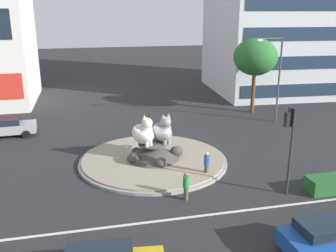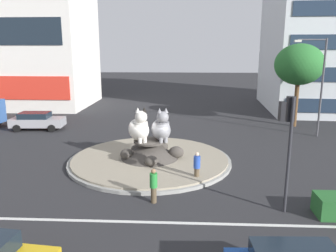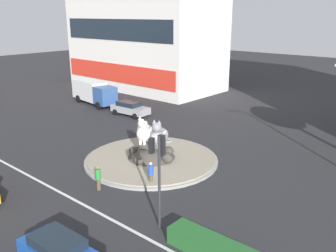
{
  "view_description": "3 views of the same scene",
  "coord_description": "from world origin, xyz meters",
  "px_view_note": "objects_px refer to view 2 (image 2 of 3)",
  "views": [
    {
      "loc": [
        -4.39,
        -23.73,
        10.14
      ],
      "look_at": [
        1.17,
        0.51,
        2.34
      ],
      "focal_mm": 40.44,
      "sensor_mm": 36.0,
      "label": 1
    },
    {
      "loc": [
        2.11,
        -19.93,
        6.94
      ],
      "look_at": [
        1.15,
        -0.28,
        2.38
      ],
      "focal_mm": 35.82,
      "sensor_mm": 36.0,
      "label": 2
    },
    {
      "loc": [
        17.79,
        -18.78,
        10.74
      ],
      "look_at": [
        2.56,
        -1.04,
        3.53
      ],
      "focal_mm": 39.02,
      "sensor_mm": 36.0,
      "label": 3
    }
  ],
  "objects_px": {
    "broadleaf_tree_behind_island": "(299,65)",
    "parked_car_right": "(37,121)",
    "cat_statue_white": "(139,128)",
    "pedestrian_green_shirt": "(154,185)",
    "pedestrian_blue_shirt": "(197,166)",
    "traffic_light_mast": "(288,129)",
    "cat_statue_grey": "(161,128)",
    "streetlight_arm": "(319,81)"
  },
  "relations": [
    {
      "from": "broadleaf_tree_behind_island",
      "to": "parked_car_right",
      "type": "xyz_separation_m",
      "value": [
        -22.87,
        -2.49,
        -4.73
      ]
    },
    {
      "from": "cat_statue_white",
      "to": "pedestrian_green_shirt",
      "type": "relative_size",
      "value": 1.49
    },
    {
      "from": "pedestrian_blue_shirt",
      "to": "traffic_light_mast",
      "type": "bearing_deg",
      "value": -168.4
    },
    {
      "from": "cat_statue_grey",
      "to": "broadleaf_tree_behind_island",
      "type": "bearing_deg",
      "value": 115.2
    },
    {
      "from": "pedestrian_blue_shirt",
      "to": "parked_car_right",
      "type": "xyz_separation_m",
      "value": [
        -13.51,
        11.03,
        -0.04
      ]
    },
    {
      "from": "cat_statue_white",
      "to": "broadleaf_tree_behind_island",
      "type": "distance_m",
      "value": 16.91
    },
    {
      "from": "cat_statue_grey",
      "to": "pedestrian_blue_shirt",
      "type": "height_order",
      "value": "cat_statue_grey"
    },
    {
      "from": "broadleaf_tree_behind_island",
      "to": "pedestrian_blue_shirt",
      "type": "height_order",
      "value": "broadleaf_tree_behind_island"
    },
    {
      "from": "broadleaf_tree_behind_island",
      "to": "traffic_light_mast",
      "type": "bearing_deg",
      "value": -109.0
    },
    {
      "from": "cat_statue_grey",
      "to": "streetlight_arm",
      "type": "height_order",
      "value": "streetlight_arm"
    },
    {
      "from": "pedestrian_green_shirt",
      "to": "streetlight_arm",
      "type": "bearing_deg",
      "value": -70.47
    },
    {
      "from": "broadleaf_tree_behind_island",
      "to": "pedestrian_green_shirt",
      "type": "bearing_deg",
      "value": -125.23
    },
    {
      "from": "cat_statue_grey",
      "to": "parked_car_right",
      "type": "xyz_separation_m",
      "value": [
        -11.42,
        7.87,
        -1.33
      ]
    },
    {
      "from": "pedestrian_blue_shirt",
      "to": "broadleaf_tree_behind_island",
      "type": "bearing_deg",
      "value": -71.58
    },
    {
      "from": "traffic_light_mast",
      "to": "pedestrian_green_shirt",
      "type": "height_order",
      "value": "traffic_light_mast"
    },
    {
      "from": "parked_car_right",
      "to": "traffic_light_mast",
      "type": "bearing_deg",
      "value": -42.8
    },
    {
      "from": "traffic_light_mast",
      "to": "cat_statue_grey",
      "type": "bearing_deg",
      "value": 34.72
    },
    {
      "from": "cat_statue_grey",
      "to": "traffic_light_mast",
      "type": "distance_m",
      "value": 8.67
    },
    {
      "from": "cat_statue_white",
      "to": "parked_car_right",
      "type": "bearing_deg",
      "value": -155.39
    },
    {
      "from": "cat_statue_white",
      "to": "streetlight_arm",
      "type": "relative_size",
      "value": 0.32
    },
    {
      "from": "broadleaf_tree_behind_island",
      "to": "pedestrian_blue_shirt",
      "type": "relative_size",
      "value": 4.56
    },
    {
      "from": "pedestrian_blue_shirt",
      "to": "cat_statue_white",
      "type": "bearing_deg",
      "value": 12.0
    },
    {
      "from": "cat_statue_grey",
      "to": "pedestrian_green_shirt",
      "type": "distance_m",
      "value": 5.95
    },
    {
      "from": "pedestrian_green_shirt",
      "to": "parked_car_right",
      "type": "relative_size",
      "value": 0.36
    },
    {
      "from": "cat_statue_white",
      "to": "pedestrian_blue_shirt",
      "type": "relative_size",
      "value": 1.51
    },
    {
      "from": "pedestrian_green_shirt",
      "to": "broadleaf_tree_behind_island",
      "type": "bearing_deg",
      "value": -62.4
    },
    {
      "from": "pedestrian_blue_shirt",
      "to": "streetlight_arm",
      "type": "bearing_deg",
      "value": -81.5
    },
    {
      "from": "streetlight_arm",
      "to": "pedestrian_green_shirt",
      "type": "distance_m",
      "value": 17.66
    },
    {
      "from": "pedestrian_green_shirt",
      "to": "pedestrian_blue_shirt",
      "type": "height_order",
      "value": "pedestrian_green_shirt"
    },
    {
      "from": "traffic_light_mast",
      "to": "pedestrian_blue_shirt",
      "type": "xyz_separation_m",
      "value": [
        -3.6,
        3.19,
        -2.84
      ]
    },
    {
      "from": "cat_statue_white",
      "to": "pedestrian_blue_shirt",
      "type": "bearing_deg",
      "value": 22.08
    },
    {
      "from": "cat_statue_grey",
      "to": "traffic_light_mast",
      "type": "xyz_separation_m",
      "value": [
        5.7,
        -6.35,
        1.54
      ]
    },
    {
      "from": "cat_statue_white",
      "to": "traffic_light_mast",
      "type": "height_order",
      "value": "traffic_light_mast"
    },
    {
      "from": "traffic_light_mast",
      "to": "pedestrian_blue_shirt",
      "type": "bearing_deg",
      "value": 41.29
    },
    {
      "from": "traffic_light_mast",
      "to": "parked_car_right",
      "type": "distance_m",
      "value": 22.44
    },
    {
      "from": "cat_statue_grey",
      "to": "parked_car_right",
      "type": "bearing_deg",
      "value": -141.54
    },
    {
      "from": "pedestrian_green_shirt",
      "to": "pedestrian_blue_shirt",
      "type": "relative_size",
      "value": 1.01
    },
    {
      "from": "cat_statue_grey",
      "to": "cat_statue_white",
      "type": "bearing_deg",
      "value": -100.84
    },
    {
      "from": "cat_statue_grey",
      "to": "pedestrian_blue_shirt",
      "type": "distance_m",
      "value": 4.01
    },
    {
      "from": "traffic_light_mast",
      "to": "pedestrian_blue_shirt",
      "type": "relative_size",
      "value": 3.11
    },
    {
      "from": "streetlight_arm",
      "to": "pedestrian_blue_shirt",
      "type": "relative_size",
      "value": 4.75
    },
    {
      "from": "streetlight_arm",
      "to": "parked_car_right",
      "type": "relative_size",
      "value": 1.68
    }
  ]
}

